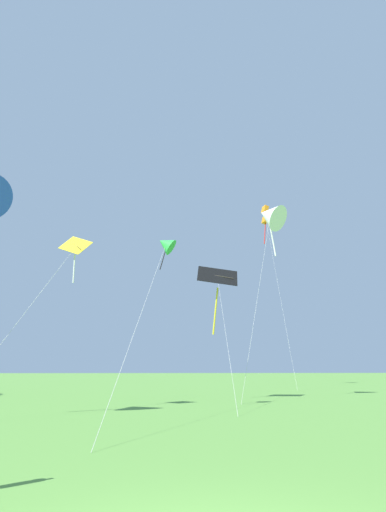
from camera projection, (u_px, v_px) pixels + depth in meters
name	position (u px, v px, depth m)	size (l,w,h in m)	color
kite_yellow_diamond	(73.00, 252.00, 20.09)	(3.98, 4.68, 7.98)	yellow
kite_green_small	(165.00, 244.00, 20.60)	(2.27, 10.33, 8.07)	green
kite_orange_box	(265.00, 216.00, 49.61)	(1.15, 10.67, 20.09)	orange
kite_black_large	(217.00, 286.00, 26.20)	(2.66, 9.53, 8.04)	black
kite_white_distant	(270.00, 216.00, 29.02)	(4.59, 5.88, 12.93)	white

